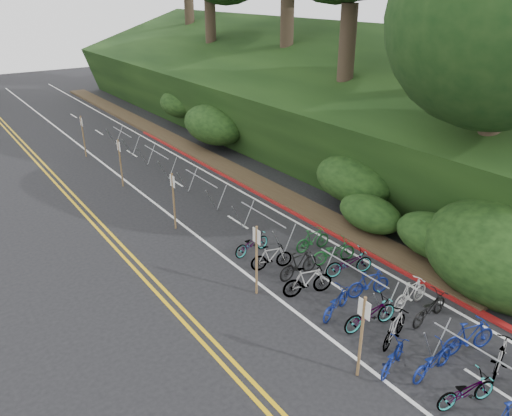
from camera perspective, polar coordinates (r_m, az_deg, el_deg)
The scene contains 10 objects.
ground at distance 13.73m, azimuth 10.68°, elevation -19.86°, with size 120.00×120.00×0.00m, color black.
road_markings at distance 20.81m, azimuth -7.96°, elevation -3.19°, with size 7.47×80.00×0.01m.
red_curb at distance 24.65m, azimuth 0.42°, elevation 1.62°, with size 0.25×28.00×0.10m, color maroon.
embankment at distance 33.51m, azimuth 3.66°, elevation 12.10°, with size 14.30×48.14×9.11m.
bike_rack_front at distance 14.08m, azimuth 24.91°, elevation -15.99°, with size 1.16×3.17×1.20m.
bike_racks_rest at distance 23.82m, azimuth -6.28°, elevation 2.73°, with size 1.14×23.00×1.17m.
signpost_near at distance 13.30m, azimuth 12.00°, elevation -13.68°, with size 0.08×0.40×2.46m.
signposts_rest at distance 23.52m, azimuth -12.66°, elevation 3.50°, with size 0.08×18.40×2.50m.
bike_front at distance 14.34m, azimuth 15.34°, elevation -16.07°, with size 1.51×0.52×0.79m, color navy.
bike_valet at distance 16.18m, azimuth 13.64°, elevation -10.36°, with size 3.19×12.13×1.07m.
Camera 1 is at (-7.53, -6.58, 9.41)m, focal length 35.00 mm.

